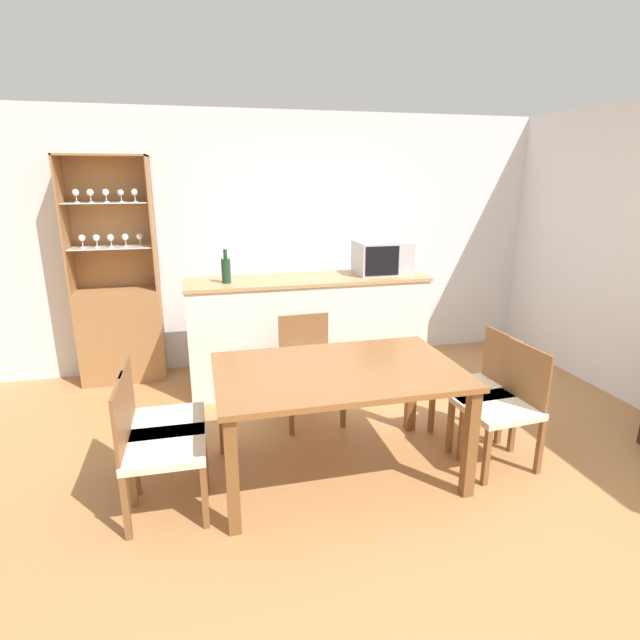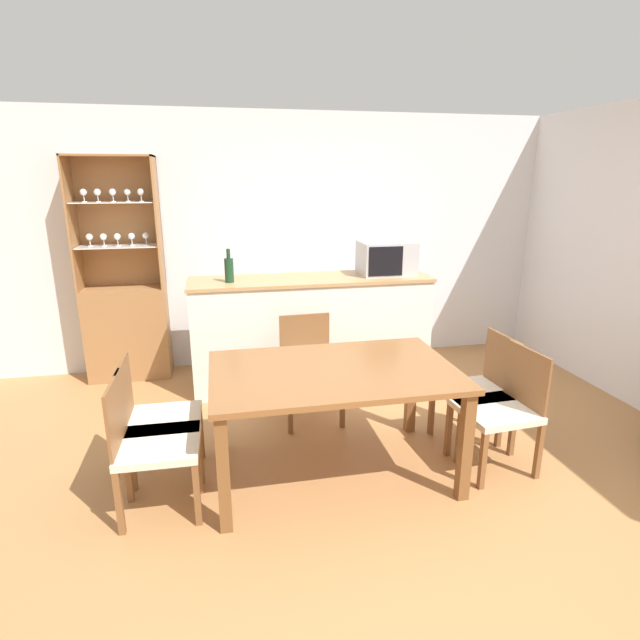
{
  "view_description": "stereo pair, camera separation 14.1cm",
  "coord_description": "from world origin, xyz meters",
  "px_view_note": "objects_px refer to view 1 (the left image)",
  "views": [
    {
      "loc": [
        -1.05,
        -2.5,
        1.93
      ],
      "look_at": [
        -0.16,
        1.14,
        0.85
      ],
      "focal_mm": 28.0,
      "sensor_mm": 36.0,
      "label": 1
    },
    {
      "loc": [
        -0.92,
        -2.53,
        1.93
      ],
      "look_at": [
        -0.16,
        1.14,
        0.85
      ],
      "focal_mm": 28.0,
      "sensor_mm": 36.0,
      "label": 2
    }
  ],
  "objects_px": {
    "wine_bottle": "(226,270)",
    "dining_chair_side_right_near": "(502,405)",
    "dining_table": "(338,382)",
    "dining_chair_side_left_near": "(157,446)",
    "dining_chair_side_left_far": "(160,423)",
    "dining_chair_side_right_far": "(479,388)",
    "display_cabinet": "(120,318)",
    "dining_chair_head_far": "(309,367)",
    "microwave": "(382,258)"
  },
  "relations": [
    {
      "from": "microwave",
      "to": "dining_chair_side_left_near",
      "type": "bearing_deg",
      "value": -139.19
    },
    {
      "from": "display_cabinet",
      "to": "dining_chair_side_right_far",
      "type": "bearing_deg",
      "value": -35.35
    },
    {
      "from": "dining_chair_side_left_far",
      "to": "wine_bottle",
      "type": "bearing_deg",
      "value": 158.82
    },
    {
      "from": "dining_chair_side_right_far",
      "to": "microwave",
      "type": "relative_size",
      "value": 1.66
    },
    {
      "from": "display_cabinet",
      "to": "dining_chair_side_left_near",
      "type": "bearing_deg",
      "value": -78.34
    },
    {
      "from": "display_cabinet",
      "to": "dining_chair_side_left_far",
      "type": "bearing_deg",
      "value": -76.59
    },
    {
      "from": "display_cabinet",
      "to": "dining_chair_side_right_near",
      "type": "height_order",
      "value": "display_cabinet"
    },
    {
      "from": "display_cabinet",
      "to": "dining_chair_head_far",
      "type": "xyz_separation_m",
      "value": [
        1.58,
        -1.23,
        -0.19
      ]
    },
    {
      "from": "dining_chair_side_left_far",
      "to": "wine_bottle",
      "type": "xyz_separation_m",
      "value": [
        0.53,
        1.35,
        0.71
      ]
    },
    {
      "from": "dining_chair_head_far",
      "to": "dining_chair_side_left_near",
      "type": "distance_m",
      "value": 1.5
    },
    {
      "from": "dining_chair_head_far",
      "to": "dining_chair_side_right_far",
      "type": "height_order",
      "value": "same"
    },
    {
      "from": "display_cabinet",
      "to": "dining_table",
      "type": "bearing_deg",
      "value": -52.62
    },
    {
      "from": "display_cabinet",
      "to": "dining_chair_side_left_near",
      "type": "xyz_separation_m",
      "value": [
        0.46,
        -2.22,
        -0.19
      ]
    },
    {
      "from": "display_cabinet",
      "to": "dining_table",
      "type": "height_order",
      "value": "display_cabinet"
    },
    {
      "from": "dining_chair_head_far",
      "to": "display_cabinet",
      "type": "bearing_deg",
      "value": -39.97
    },
    {
      "from": "dining_chair_head_far",
      "to": "dining_chair_side_left_near",
      "type": "height_order",
      "value": "same"
    },
    {
      "from": "dining_chair_side_right_near",
      "to": "dining_chair_side_left_near",
      "type": "relative_size",
      "value": 1.0
    },
    {
      "from": "dining_chair_side_right_far",
      "to": "dining_chair_side_left_near",
      "type": "bearing_deg",
      "value": 94.64
    },
    {
      "from": "dining_chair_side_left_far",
      "to": "dining_table",
      "type": "bearing_deg",
      "value": 82.84
    },
    {
      "from": "dining_chair_side_left_far",
      "to": "microwave",
      "type": "height_order",
      "value": "microwave"
    },
    {
      "from": "display_cabinet",
      "to": "dining_table",
      "type": "xyz_separation_m",
      "value": [
        1.58,
        -2.07,
        0.03
      ]
    },
    {
      "from": "display_cabinet",
      "to": "dining_chair_side_right_far",
      "type": "xyz_separation_m",
      "value": [
        2.71,
        -1.92,
        -0.19
      ]
    },
    {
      "from": "wine_bottle",
      "to": "display_cabinet",
      "type": "bearing_deg",
      "value": 149.92
    },
    {
      "from": "dining_table",
      "to": "wine_bottle",
      "type": "bearing_deg",
      "value": 111.53
    },
    {
      "from": "display_cabinet",
      "to": "wine_bottle",
      "type": "relative_size",
      "value": 7.17
    },
    {
      "from": "dining_chair_side_right_far",
      "to": "microwave",
      "type": "xyz_separation_m",
      "value": [
        -0.24,
        1.43,
        0.75
      ]
    },
    {
      "from": "dining_table",
      "to": "dining_chair_side_left_near",
      "type": "distance_m",
      "value": 1.16
    },
    {
      "from": "dining_chair_side_right_far",
      "to": "dining_chair_side_left_far",
      "type": "distance_m",
      "value": 2.25
    },
    {
      "from": "dining_table",
      "to": "dining_chair_side_right_near",
      "type": "xyz_separation_m",
      "value": [
        1.13,
        -0.15,
        -0.22
      ]
    },
    {
      "from": "dining_chair_side_left_near",
      "to": "display_cabinet",
      "type": "bearing_deg",
      "value": -167.3
    },
    {
      "from": "dining_table",
      "to": "wine_bottle",
      "type": "relative_size",
      "value": 5.29
    },
    {
      "from": "dining_table",
      "to": "dining_chair_side_left_near",
      "type": "relative_size",
      "value": 1.87
    },
    {
      "from": "display_cabinet",
      "to": "dining_chair_side_left_near",
      "type": "distance_m",
      "value": 2.28
    },
    {
      "from": "microwave",
      "to": "dining_chair_side_right_far",
      "type": "bearing_deg",
      "value": -80.38
    },
    {
      "from": "dining_table",
      "to": "dining_chair_head_far",
      "type": "xyz_separation_m",
      "value": [
        -0.0,
        0.84,
        -0.22
      ]
    },
    {
      "from": "dining_table",
      "to": "dining_chair_side_left_far",
      "type": "distance_m",
      "value": 1.16
    },
    {
      "from": "microwave",
      "to": "wine_bottle",
      "type": "relative_size",
      "value": 1.71
    },
    {
      "from": "display_cabinet",
      "to": "wine_bottle",
      "type": "distance_m",
      "value": 1.26
    },
    {
      "from": "display_cabinet",
      "to": "microwave",
      "type": "relative_size",
      "value": 4.2
    },
    {
      "from": "dining_chair_side_right_near",
      "to": "dining_chair_side_right_far",
      "type": "height_order",
      "value": "same"
    },
    {
      "from": "dining_chair_head_far",
      "to": "dining_chair_side_left_near",
      "type": "bearing_deg",
      "value": 39.34
    },
    {
      "from": "dining_chair_side_right_near",
      "to": "dining_chair_side_left_far",
      "type": "bearing_deg",
      "value": 78.08
    },
    {
      "from": "dining_chair_side_right_far",
      "to": "dining_chair_side_left_far",
      "type": "relative_size",
      "value": 1.0
    },
    {
      "from": "display_cabinet",
      "to": "microwave",
      "type": "xyz_separation_m",
      "value": [
        2.47,
        -0.49,
        0.56
      ]
    },
    {
      "from": "wine_bottle",
      "to": "dining_chair_side_right_near",
      "type": "bearing_deg",
      "value": -43.77
    },
    {
      "from": "microwave",
      "to": "wine_bottle",
      "type": "xyz_separation_m",
      "value": [
        -1.47,
        -0.09,
        -0.04
      ]
    },
    {
      "from": "dining_table",
      "to": "dining_chair_side_left_near",
      "type": "bearing_deg",
      "value": -172.47
    },
    {
      "from": "dining_chair_head_far",
      "to": "dining_chair_side_right_near",
      "type": "xyz_separation_m",
      "value": [
        1.13,
        -0.99,
        0.0
      ]
    },
    {
      "from": "dining_chair_side_left_near",
      "to": "wine_bottle",
      "type": "relative_size",
      "value": 2.83
    },
    {
      "from": "dining_chair_side_right_far",
      "to": "dining_chair_side_left_far",
      "type": "xyz_separation_m",
      "value": [
        -2.25,
        -0.0,
        0.0
      ]
    }
  ]
}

